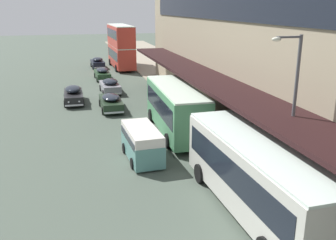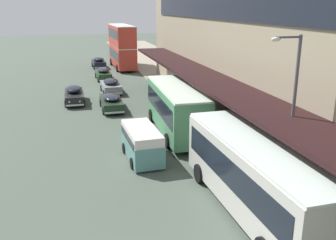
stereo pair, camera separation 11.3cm
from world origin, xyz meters
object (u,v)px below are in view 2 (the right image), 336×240
object	(u,v)px
sedan_lead_near	(74,95)
sedan_trailing_mid	(103,74)
sedan_oncoming_front	(99,63)
sedan_second_mid	(111,86)
transit_bus_kerbside_rear	(122,45)
vw_van	(141,141)
sedan_second_near	(111,102)
transit_bus_kerbside_front	(255,174)
street_lamp	(291,106)
transit_bus_kerbside_far	(176,107)
pedestrian_at_kerb	(268,151)

from	to	relation	value
sedan_lead_near	sedan_trailing_mid	size ratio (longest dim) A/B	0.96
sedan_oncoming_front	sedan_second_mid	bearing A→B (deg)	-90.16
transit_bus_kerbside_rear	vw_van	size ratio (longest dim) A/B	2.22
sedan_second_near	sedan_trailing_mid	distance (m)	14.70
transit_bus_kerbside_front	street_lamp	size ratio (longest dim) A/B	1.38
transit_bus_kerbside_far	street_lamp	size ratio (longest dim) A/B	1.26
sedan_second_mid	vw_van	world-z (taller)	vw_van
sedan_lead_near	street_lamp	xyz separation A→B (m)	(9.64, -21.44, 3.73)
sedan_trailing_mid	transit_bus_kerbside_rear	bearing A→B (deg)	67.22
transit_bus_kerbside_far	sedan_second_near	size ratio (longest dim) A/B	1.96
transit_bus_kerbside_rear	transit_bus_kerbside_far	size ratio (longest dim) A/B	1.07
sedan_trailing_mid	transit_bus_kerbside_front	bearing A→B (deg)	-83.82
transit_bus_kerbside_front	vw_van	world-z (taller)	transit_bus_kerbside_front
street_lamp	sedan_trailing_mid	bearing A→B (deg)	100.20
sedan_lead_near	pedestrian_at_kerb	world-z (taller)	pedestrian_at_kerb
transit_bus_kerbside_rear	transit_bus_kerbside_far	distance (m)	30.94
sedan_oncoming_front	street_lamp	xyz separation A→B (m)	(5.71, -42.37, 3.74)
transit_bus_kerbside_far	sedan_second_near	distance (m)	8.60
sedan_second_near	street_lamp	xyz separation A→B (m)	(6.45, -18.01, 3.80)
sedan_trailing_mid	street_lamp	xyz separation A→B (m)	(5.88, -32.70, 3.76)
transit_bus_kerbside_front	transit_bus_kerbside_rear	world-z (taller)	transit_bus_kerbside_rear
vw_van	pedestrian_at_kerb	size ratio (longest dim) A/B	2.49
transit_bus_kerbside_rear	sedan_second_mid	distance (m)	17.02
sedan_oncoming_front	sedan_trailing_mid	world-z (taller)	sedan_oncoming_front
transit_bus_kerbside_far	sedan_oncoming_front	world-z (taller)	transit_bus_kerbside_far
transit_bus_kerbside_rear	sedan_trailing_mid	distance (m)	9.73
sedan_second_near	sedan_second_mid	distance (m)	6.92
transit_bus_kerbside_rear	sedan_trailing_mid	world-z (taller)	transit_bus_kerbside_rear
transit_bus_kerbside_far	transit_bus_kerbside_rear	bearing A→B (deg)	89.41
sedan_trailing_mid	pedestrian_at_kerb	world-z (taller)	pedestrian_at_kerb
sedan_trailing_mid	sedan_second_mid	xyz separation A→B (m)	(0.12, -7.81, -0.00)
sedan_trailing_mid	street_lamp	world-z (taller)	street_lamp
sedan_lead_near	vw_van	distance (m)	15.58
sedan_oncoming_front	sedan_trailing_mid	bearing A→B (deg)	-91.02
sedan_oncoming_front	sedan_second_near	distance (m)	24.38
transit_bus_kerbside_far	sedan_second_near	xyz separation A→B (m)	(-3.88, 7.58, -1.23)
transit_bus_kerbside_far	sedan_lead_near	distance (m)	13.14
sedan_second_near	sedan_second_mid	xyz separation A→B (m)	(0.70, 6.88, 0.03)
sedan_lead_near	pedestrian_at_kerb	bearing A→B (deg)	-61.31
transit_bus_kerbside_front	pedestrian_at_kerb	distance (m)	4.85
sedan_second_near	street_lamp	distance (m)	19.50
sedan_second_near	pedestrian_at_kerb	distance (m)	16.88
pedestrian_at_kerb	vw_van	bearing A→B (deg)	150.81
sedan_oncoming_front	sedan_second_near	xyz separation A→B (m)	(-0.74, -24.36, -0.06)
vw_van	pedestrian_at_kerb	world-z (taller)	pedestrian_at_kerb
sedan_second_mid	street_lamp	distance (m)	25.82
street_lamp	transit_bus_kerbside_far	bearing A→B (deg)	103.86
transit_bus_kerbside_front	sedan_second_mid	bearing A→B (deg)	97.74
transit_bus_kerbside_far	sedan_second_mid	world-z (taller)	transit_bus_kerbside_far
transit_bus_kerbside_front	vw_van	distance (m)	8.40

